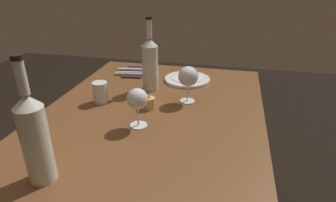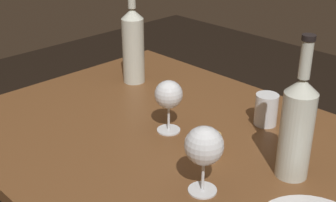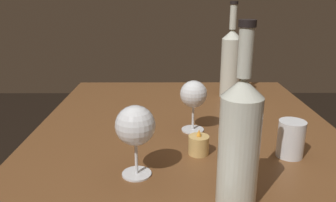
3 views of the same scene
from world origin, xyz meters
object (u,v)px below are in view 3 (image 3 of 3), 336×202
votive_candle (199,145)px  wine_bottle (231,62)px  water_tumbler (291,141)px  wine_glass_right (135,127)px  wine_glass_left (193,95)px  wine_bottle_second (239,139)px

votive_candle → wine_bottle: bearing=161.6°
water_tumbler → votive_candle: 0.23m
water_tumbler → wine_glass_right: bearing=-76.4°
wine_glass_left → wine_glass_right: (0.26, -0.14, 0.01)m
water_tumbler → wine_bottle: bearing=-173.3°
wine_glass_right → wine_bottle_second: bearing=62.5°
wine_glass_left → wine_bottle_second: wine_bottle_second is taller
votive_candle → wine_glass_right: bearing=-55.1°
wine_glass_right → wine_bottle_second: 0.23m
wine_glass_right → wine_bottle_second: size_ratio=0.47×
wine_glass_left → votive_candle: wine_glass_left is taller
wine_bottle → water_tumbler: (0.51, 0.06, -0.10)m
wine_glass_left → wine_bottle_second: 0.36m
wine_bottle_second → wine_bottle: bearing=170.9°
wine_glass_left → votive_candle: 0.18m
wine_glass_left → water_tumbler: 0.29m
wine_bottle → water_tumbler: wine_bottle is taller
wine_glass_right → wine_glass_left: bearing=150.6°
wine_glass_right → wine_bottle: wine_bottle is taller
wine_glass_left → wine_glass_right: size_ratio=0.93×
wine_bottle → water_tumbler: size_ratio=3.92×
wine_glass_left → wine_bottle: 0.38m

